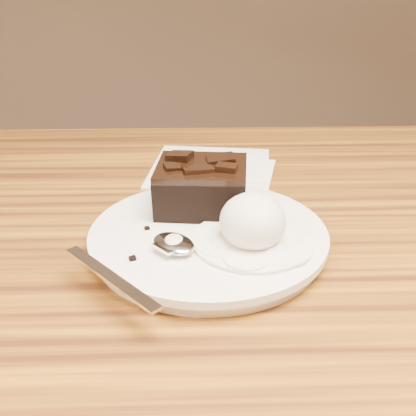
{
  "coord_description": "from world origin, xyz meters",
  "views": [
    {
      "loc": [
        -0.12,
        -0.46,
        1.02
      ],
      "look_at": [
        -0.1,
        0.0,
        0.79
      ],
      "focal_mm": 43.38,
      "sensor_mm": 36.0,
      "label": 1
    }
  ],
  "objects_px": {
    "spoon": "(174,245)",
    "ice_cream_scoop": "(253,221)",
    "brownie": "(202,189)",
    "plate": "(208,239)",
    "napkin": "(211,167)"
  },
  "relations": [
    {
      "from": "plate",
      "to": "napkin",
      "type": "relative_size",
      "value": 1.48
    },
    {
      "from": "spoon",
      "to": "ice_cream_scoop",
      "type": "bearing_deg",
      "value": -32.58
    },
    {
      "from": "brownie",
      "to": "spoon",
      "type": "relative_size",
      "value": 0.51
    },
    {
      "from": "napkin",
      "to": "brownie",
      "type": "bearing_deg",
      "value": -95.5
    },
    {
      "from": "plate",
      "to": "spoon",
      "type": "distance_m",
      "value": 0.05
    },
    {
      "from": "ice_cream_scoop",
      "to": "napkin",
      "type": "bearing_deg",
      "value": 97.45
    },
    {
      "from": "spoon",
      "to": "plate",
      "type": "bearing_deg",
      "value": 6.27
    },
    {
      "from": "plate",
      "to": "napkin",
      "type": "distance_m",
      "value": 0.22
    },
    {
      "from": "plate",
      "to": "ice_cream_scoop",
      "type": "xyz_separation_m",
      "value": [
        0.04,
        -0.03,
        0.03
      ]
    },
    {
      "from": "brownie",
      "to": "ice_cream_scoop",
      "type": "relative_size",
      "value": 1.4
    },
    {
      "from": "ice_cream_scoop",
      "to": "spoon",
      "type": "bearing_deg",
      "value": -170.43
    },
    {
      "from": "brownie",
      "to": "napkin",
      "type": "xyz_separation_m",
      "value": [
        0.02,
        0.16,
        -0.04
      ]
    },
    {
      "from": "plate",
      "to": "napkin",
      "type": "bearing_deg",
      "value": 87.31
    },
    {
      "from": "plate",
      "to": "spoon",
      "type": "xyz_separation_m",
      "value": [
        -0.03,
        -0.04,
        0.02
      ]
    },
    {
      "from": "plate",
      "to": "ice_cream_scoop",
      "type": "height_order",
      "value": "ice_cream_scoop"
    }
  ]
}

